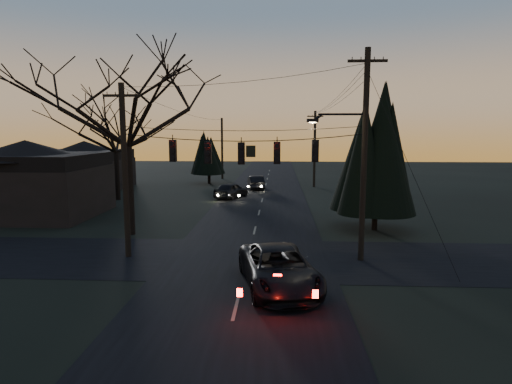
# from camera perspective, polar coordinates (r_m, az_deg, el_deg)

# --- Properties ---
(ground_plane) EXTENTS (160.00, 160.00, 0.00)m
(ground_plane) POSITION_cam_1_polar(r_m,az_deg,el_deg) (12.16, -4.75, -22.61)
(ground_plane) COLOR black
(main_road) EXTENTS (8.00, 120.00, 0.02)m
(main_road) POSITION_cam_1_polar(r_m,az_deg,el_deg) (31.02, 0.24, -3.47)
(main_road) COLOR black
(main_road) RESTS_ON ground
(cross_road) EXTENTS (60.00, 7.00, 0.02)m
(cross_road) POSITION_cam_1_polar(r_m,az_deg,el_deg) (21.33, -1.09, -8.82)
(cross_road) COLOR black
(cross_road) RESTS_ON ground
(utility_pole_right) EXTENTS (5.00, 0.30, 10.00)m
(utility_pole_right) POSITION_cam_1_polar(r_m,az_deg,el_deg) (21.66, 13.77, -8.82)
(utility_pole_right) COLOR black
(utility_pole_right) RESTS_ON ground
(utility_pole_left) EXTENTS (1.80, 0.30, 8.50)m
(utility_pole_left) POSITION_cam_1_polar(r_m,az_deg,el_deg) (22.56, -16.63, -8.25)
(utility_pole_left) COLOR black
(utility_pole_left) RESTS_ON ground
(utility_pole_far_r) EXTENTS (1.80, 0.30, 8.50)m
(utility_pole_far_r) POSITION_cam_1_polar(r_m,az_deg,el_deg) (48.92, 7.73, 0.68)
(utility_pole_far_r) COLOR black
(utility_pole_far_r) RESTS_ON ground
(utility_pole_far_l) EXTENTS (0.30, 0.30, 8.00)m
(utility_pole_far_l) POSITION_cam_1_polar(r_m,az_deg,el_deg) (57.19, -4.50, 1.79)
(utility_pole_far_l) COLOR black
(utility_pole_far_l) RESTS_ON ground
(span_signal_assembly) EXTENTS (11.50, 0.44, 1.59)m
(span_signal_assembly) POSITION_cam_1_polar(r_m,az_deg,el_deg) (20.46, -1.80, 5.36)
(span_signal_assembly) COLOR black
(span_signal_assembly) RESTS_ON ground
(bare_tree_left) EXTENTS (8.82, 8.82, 10.64)m
(bare_tree_left) POSITION_cam_1_polar(r_m,az_deg,el_deg) (26.57, -16.87, 10.37)
(bare_tree_left) COLOR black
(bare_tree_left) RESTS_ON ground
(evergreen_right) EXTENTS (4.73, 4.73, 8.25)m
(evergreen_right) POSITION_cam_1_polar(r_m,az_deg,el_deg) (27.71, 15.85, 4.68)
(evergreen_right) COLOR black
(evergreen_right) RESTS_ON ground
(bare_tree_dist) EXTENTS (7.73, 7.73, 8.70)m
(bare_tree_dist) POSITION_cam_1_polar(r_m,az_deg,el_deg) (40.84, -18.26, 7.47)
(bare_tree_dist) COLOR black
(bare_tree_dist) RESTS_ON ground
(evergreen_dist) EXTENTS (3.72, 3.72, 5.74)m
(evergreen_dist) POSITION_cam_1_polar(r_m,az_deg,el_deg) (51.68, -6.31, 4.95)
(evergreen_dist) COLOR black
(evergreen_dist) RESTS_ON ground
(house_left_near) EXTENTS (10.00, 8.00, 5.60)m
(house_left_near) POSITION_cam_1_polar(r_m,az_deg,el_deg) (35.70, -28.16, 1.63)
(house_left_near) COLOR black
(house_left_near) RESTS_ON ground
(house_left_far) EXTENTS (9.00, 7.00, 5.20)m
(house_left_far) POSITION_cam_1_polar(r_m,az_deg,el_deg) (51.22, -21.81, 3.43)
(house_left_far) COLOR black
(house_left_far) RESTS_ON ground
(suv_near) EXTENTS (3.78, 6.15, 1.59)m
(suv_near) POSITION_cam_1_polar(r_m,az_deg,el_deg) (17.32, 3.02, -10.13)
(suv_near) COLOR black
(suv_near) RESTS_ON ground
(sedan_oncoming_a) EXTENTS (3.27, 4.66, 1.47)m
(sedan_oncoming_a) POSITION_cam_1_polar(r_m,az_deg,el_deg) (40.22, -3.33, 0.22)
(sedan_oncoming_a) COLOR black
(sedan_oncoming_a) RESTS_ON ground
(sedan_oncoming_b) EXTENTS (2.19, 4.53, 1.43)m
(sedan_oncoming_b) POSITION_cam_1_polar(r_m,az_deg,el_deg) (46.62, -0.02, 1.28)
(sedan_oncoming_b) COLOR black
(sedan_oncoming_b) RESTS_ON ground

